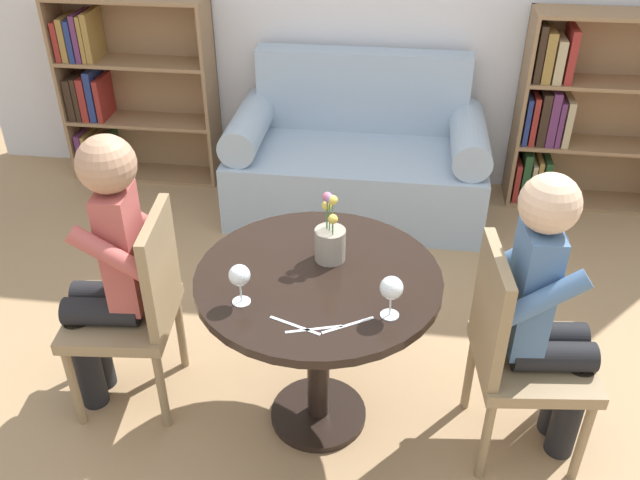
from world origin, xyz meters
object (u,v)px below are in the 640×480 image
object	(u,v)px
person_right	(548,316)
flower_vase	(330,240)
bookshelf_left	(122,90)
person_left	(108,269)
bookshelf_right	(578,113)
wine_glass_right	(391,289)
chair_left	(137,304)
chair_right	(516,348)
couch	(357,161)
wine_glass_left	(240,277)

from	to	relation	value
person_right	flower_vase	distance (m)	0.83
bookshelf_left	person_right	distance (m)	3.18
person_left	flower_vase	bearing A→B (deg)	90.41
bookshelf_right	wine_glass_right	distance (m)	2.51
chair_left	person_right	size ratio (longest dim) A/B	0.75
chair_left	chair_right	bearing A→B (deg)	82.24
person_right	person_left	bearing A→B (deg)	82.39
couch	wine_glass_right	distance (m)	2.08
chair_left	wine_glass_left	bearing A→B (deg)	59.98
chair_right	wine_glass_left	distance (m)	1.05
wine_glass_left	wine_glass_right	bearing A→B (deg)	-0.58
person_right	wine_glass_left	bearing A→B (deg)	93.24
bookshelf_right	person_right	size ratio (longest dim) A/B	1.00
couch	bookshelf_right	size ratio (longest dim) A/B	1.28
couch	chair_left	world-z (taller)	couch
person_left	wine_glass_left	xyz separation A→B (m)	(0.59, -0.22, 0.18)
person_left	person_right	distance (m)	1.66
wine_glass_left	person_left	bearing A→B (deg)	159.66
bookshelf_right	chair_left	bearing A→B (deg)	-135.46
bookshelf_right	chair_left	size ratio (longest dim) A/B	1.34
couch	person_left	world-z (taller)	person_left
chair_left	wine_glass_right	world-z (taller)	chair_left
couch	bookshelf_left	size ratio (longest dim) A/B	1.28
bookshelf_left	wine_glass_right	bearing A→B (deg)	-50.80
person_left	person_right	bearing A→B (deg)	83.55
chair_left	flower_vase	distance (m)	0.84
chair_left	person_left	distance (m)	0.19
chair_left	flower_vase	xyz separation A→B (m)	(0.77, 0.07, 0.33)
bookshelf_right	wine_glass_left	size ratio (longest dim) A/B	7.92
couch	chair_right	distance (m)	1.97
chair_right	person_right	world-z (taller)	person_right
couch	wine_glass_left	bearing A→B (deg)	-96.92
person_right	flower_vase	world-z (taller)	person_right
bookshelf_left	wine_glass_left	distance (m)	2.64
chair_right	person_left	world-z (taller)	person_left
bookshelf_right	person_left	bearing A→B (deg)	-136.45
person_left	flower_vase	size ratio (longest dim) A/B	4.37
person_right	flower_vase	size ratio (longest dim) A/B	4.29
flower_vase	person_left	bearing A→B (deg)	-174.38
couch	bookshelf_right	xyz separation A→B (m)	(1.32, 0.27, 0.28)
chair_right	person_left	distance (m)	1.58
bookshelf_right	person_right	world-z (taller)	person_right
chair_left	person_right	world-z (taller)	person_right
person_left	wine_glass_left	size ratio (longest dim) A/B	8.08
chair_left	wine_glass_left	world-z (taller)	chair_left
bookshelf_right	person_left	distance (m)	2.96
couch	bookshelf_left	bearing A→B (deg)	170.21
person_left	wine_glass_left	distance (m)	0.65
bookshelf_left	flower_vase	bearing A→B (deg)	-50.61
bookshelf_left	wine_glass_left	world-z (taller)	bookshelf_left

